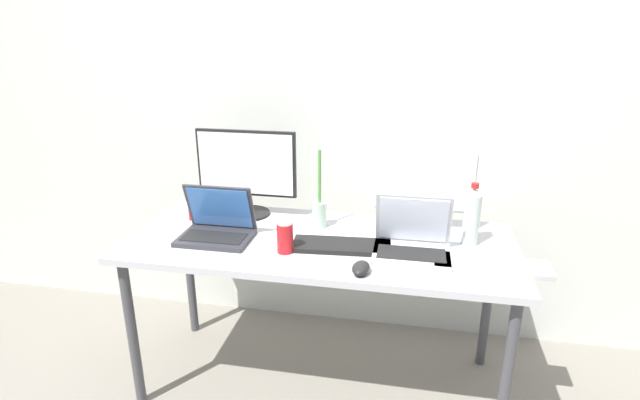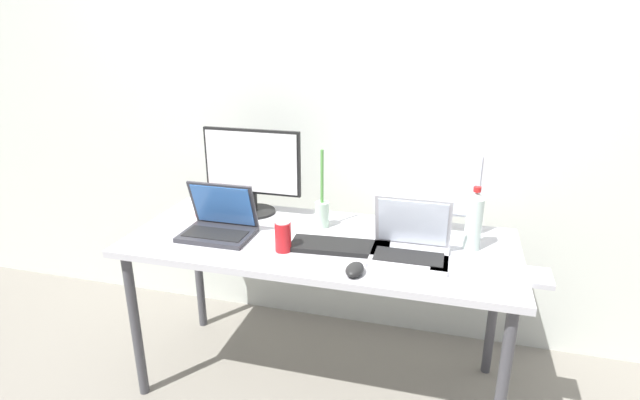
# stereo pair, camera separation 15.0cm
# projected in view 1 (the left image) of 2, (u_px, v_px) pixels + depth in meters

# --- Properties ---
(ground_plane) EXTENTS (16.00, 16.00, 0.00)m
(ground_plane) POSITION_uv_depth(u_px,v_px,m) (320.00, 381.00, 2.39)
(ground_plane) COLOR gray
(wall_back) EXTENTS (7.00, 0.08, 2.60)m
(wall_back) POSITION_uv_depth(u_px,v_px,m) (342.00, 90.00, 2.50)
(wall_back) COLOR silver
(wall_back) RESTS_ON ground
(work_desk) EXTENTS (1.65, 0.69, 0.74)m
(work_desk) POSITION_uv_depth(u_px,v_px,m) (320.00, 253.00, 2.16)
(work_desk) COLOR #424247
(work_desk) RESTS_ON ground
(monitor_left) EXTENTS (0.48, 0.20, 0.41)m
(monitor_left) POSITION_uv_depth(u_px,v_px,m) (247.00, 170.00, 2.34)
(monitor_left) COLOR black
(monitor_left) RESTS_ON work_desk
(monitor_center) EXTENTS (0.46, 0.22, 0.37)m
(monitor_center) POSITION_uv_depth(u_px,v_px,m) (423.00, 187.00, 2.20)
(monitor_center) COLOR silver
(monitor_center) RESTS_ON work_desk
(laptop_silver) EXTENTS (0.30, 0.22, 0.23)m
(laptop_silver) POSITION_uv_depth(u_px,v_px,m) (217.00, 226.00, 2.14)
(laptop_silver) COLOR #2D2D33
(laptop_silver) RESTS_ON work_desk
(laptop_secondary) EXTENTS (0.30, 0.23, 0.24)m
(laptop_secondary) POSITION_uv_depth(u_px,v_px,m) (412.00, 241.00, 1.99)
(laptop_secondary) COLOR #B7B7BC
(laptop_secondary) RESTS_ON work_desk
(keyboard_main) EXTENTS (0.41, 0.18, 0.02)m
(keyboard_main) POSITION_uv_depth(u_px,v_px,m) (341.00, 246.00, 2.06)
(keyboard_main) COLOR black
(keyboard_main) RESTS_ON work_desk
(keyboard_aux) EXTENTS (0.43, 0.15, 0.02)m
(keyboard_aux) POSITION_uv_depth(u_px,v_px,m) (492.00, 265.00, 1.89)
(keyboard_aux) COLOR #B2B2B7
(keyboard_aux) RESTS_ON work_desk
(mouse_by_keyboard) EXTENTS (0.07, 0.11, 0.04)m
(mouse_by_keyboard) POSITION_uv_depth(u_px,v_px,m) (361.00, 268.00, 1.85)
(mouse_by_keyboard) COLOR black
(mouse_by_keyboard) RESTS_ON work_desk
(water_bottle) EXTENTS (0.07, 0.07, 0.27)m
(water_bottle) POSITION_uv_depth(u_px,v_px,m) (472.00, 216.00, 2.06)
(water_bottle) COLOR silver
(water_bottle) RESTS_ON work_desk
(soda_can_near_keyboard) EXTENTS (0.07, 0.07, 0.13)m
(soda_can_near_keyboard) POSITION_uv_depth(u_px,v_px,m) (285.00, 238.00, 2.00)
(soda_can_near_keyboard) COLOR red
(soda_can_near_keyboard) RESTS_ON work_desk
(soda_can_by_laptop) EXTENTS (0.07, 0.07, 0.13)m
(soda_can_by_laptop) POSITION_uv_depth(u_px,v_px,m) (195.00, 206.00, 2.35)
(soda_can_by_laptop) COLOR red
(soda_can_by_laptop) RESTS_ON work_desk
(bamboo_vase) EXTENTS (0.06, 0.06, 0.36)m
(bamboo_vase) POSITION_uv_depth(u_px,v_px,m) (319.00, 211.00, 2.25)
(bamboo_vase) COLOR #B2D1B7
(bamboo_vase) RESTS_ON work_desk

